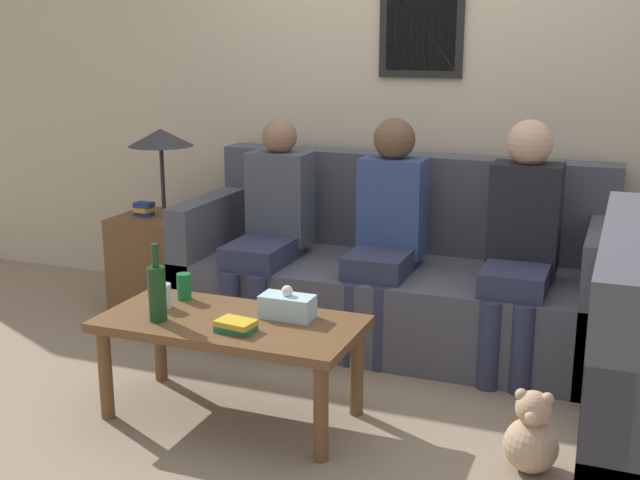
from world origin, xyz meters
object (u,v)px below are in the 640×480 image
(drinking_glass, at_px, (163,296))
(person_middle, at_px, (386,226))
(person_right, at_px, (521,237))
(coffee_table, at_px, (231,333))
(person_left, at_px, (271,222))
(couch_main, at_px, (394,279))
(wine_bottle, at_px, (157,292))
(teddy_bear, at_px, (531,436))

(drinking_glass, relative_size, person_middle, 0.09)
(person_middle, distance_m, person_right, 0.70)
(coffee_table, height_order, person_right, person_right)
(person_left, height_order, person_right, person_right)
(couch_main, relative_size, coffee_table, 2.02)
(coffee_table, bearing_deg, person_right, 43.56)
(wine_bottle, height_order, person_middle, person_middle)
(drinking_glass, xyz_separation_m, person_middle, (0.73, 1.02, 0.16))
(person_middle, height_order, person_right, person_right)
(couch_main, bearing_deg, coffee_table, -107.52)
(teddy_bear, bearing_deg, wine_bottle, -175.26)
(drinking_glass, height_order, person_middle, person_middle)
(person_left, height_order, teddy_bear, person_left)
(person_middle, bearing_deg, person_left, -178.33)
(teddy_bear, bearing_deg, drinking_glass, 179.21)
(person_left, xyz_separation_m, person_right, (1.35, -0.01, 0.04))
(coffee_table, distance_m, teddy_bear, 1.30)
(couch_main, xyz_separation_m, person_middle, (-0.00, -0.16, 0.33))
(wine_bottle, relative_size, person_middle, 0.28)
(teddy_bear, bearing_deg, person_right, 101.59)
(person_right, height_order, teddy_bear, person_right)
(coffee_table, bearing_deg, couch_main, 72.48)
(coffee_table, xyz_separation_m, person_middle, (0.38, 1.05, 0.28))
(drinking_glass, bearing_deg, wine_bottle, -64.76)
(person_left, bearing_deg, drinking_glass, -94.16)
(couch_main, distance_m, coffee_table, 1.27)
(couch_main, height_order, coffee_table, couch_main)
(coffee_table, height_order, wine_bottle, wine_bottle)
(coffee_table, relative_size, person_middle, 0.93)
(coffee_table, relative_size, person_right, 0.91)
(drinking_glass, bearing_deg, person_middle, 54.39)
(wine_bottle, xyz_separation_m, teddy_bear, (1.56, 0.13, -0.44))
(couch_main, height_order, wine_bottle, couch_main)
(couch_main, height_order, drinking_glass, couch_main)
(person_right, bearing_deg, person_middle, 177.97)
(teddy_bear, bearing_deg, coffee_table, -179.69)
(drinking_glass, distance_m, person_right, 1.74)
(drinking_glass, xyz_separation_m, person_right, (1.43, 0.99, 0.17))
(wine_bottle, xyz_separation_m, person_middle, (0.66, 1.17, 0.09))
(drinking_glass, bearing_deg, couch_main, 58.14)
(drinking_glass, bearing_deg, person_left, 85.84)
(coffee_table, relative_size, person_left, 0.95)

